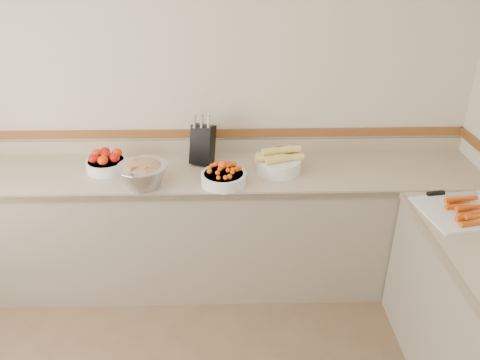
{
  "coord_description": "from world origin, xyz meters",
  "views": [
    {
      "loc": [
        0.29,
        -1.17,
        2.32
      ],
      "look_at": [
        0.35,
        1.35,
        1.0
      ],
      "focal_mm": 35.0,
      "sensor_mm": 36.0,
      "label": 1
    }
  ],
  "objects_px": {
    "tomato_bowl": "(106,162)",
    "rhubarb_bowl": "(143,173)",
    "corn_bowl": "(279,162)",
    "cherry_tomato_bowl": "(224,176)",
    "knife_block": "(203,143)",
    "cutting_board": "(467,210)"
  },
  "relations": [
    {
      "from": "rhubarb_bowl",
      "to": "corn_bowl",
      "type": "bearing_deg",
      "value": 12.5
    },
    {
      "from": "tomato_bowl",
      "to": "rhubarb_bowl",
      "type": "bearing_deg",
      "value": -40.11
    },
    {
      "from": "knife_block",
      "to": "cherry_tomato_bowl",
      "type": "relative_size",
      "value": 1.22
    },
    {
      "from": "knife_block",
      "to": "cutting_board",
      "type": "xyz_separation_m",
      "value": [
        1.55,
        -0.72,
        -0.12
      ]
    },
    {
      "from": "knife_block",
      "to": "tomato_bowl",
      "type": "distance_m",
      "value": 0.67
    },
    {
      "from": "knife_block",
      "to": "cutting_board",
      "type": "height_order",
      "value": "knife_block"
    },
    {
      "from": "corn_bowl",
      "to": "tomato_bowl",
      "type": "bearing_deg",
      "value": 177.56
    },
    {
      "from": "cherry_tomato_bowl",
      "to": "cutting_board",
      "type": "relative_size",
      "value": 0.51
    },
    {
      "from": "corn_bowl",
      "to": "cherry_tomato_bowl",
      "type": "bearing_deg",
      "value": -154.89
    },
    {
      "from": "cherry_tomato_bowl",
      "to": "rhubarb_bowl",
      "type": "relative_size",
      "value": 0.91
    },
    {
      "from": "rhubarb_bowl",
      "to": "cherry_tomato_bowl",
      "type": "bearing_deg",
      "value": 2.45
    },
    {
      "from": "cherry_tomato_bowl",
      "to": "corn_bowl",
      "type": "xyz_separation_m",
      "value": [
        0.37,
        0.17,
        0.01
      ]
    },
    {
      "from": "rhubarb_bowl",
      "to": "cutting_board",
      "type": "bearing_deg",
      "value": -10.9
    },
    {
      "from": "knife_block",
      "to": "cutting_board",
      "type": "relative_size",
      "value": 0.63
    },
    {
      "from": "corn_bowl",
      "to": "rhubarb_bowl",
      "type": "height_order",
      "value": "rhubarb_bowl"
    },
    {
      "from": "tomato_bowl",
      "to": "cherry_tomato_bowl",
      "type": "height_order",
      "value": "cherry_tomato_bowl"
    },
    {
      "from": "knife_block",
      "to": "tomato_bowl",
      "type": "bearing_deg",
      "value": -170.96
    },
    {
      "from": "tomato_bowl",
      "to": "rhubarb_bowl",
      "type": "distance_m",
      "value": 0.38
    },
    {
      "from": "cherry_tomato_bowl",
      "to": "cutting_board",
      "type": "height_order",
      "value": "cherry_tomato_bowl"
    },
    {
      "from": "tomato_bowl",
      "to": "corn_bowl",
      "type": "relative_size",
      "value": 0.83
    },
    {
      "from": "tomato_bowl",
      "to": "rhubarb_bowl",
      "type": "height_order",
      "value": "rhubarb_bowl"
    },
    {
      "from": "knife_block",
      "to": "corn_bowl",
      "type": "distance_m",
      "value": 0.54
    }
  ]
}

